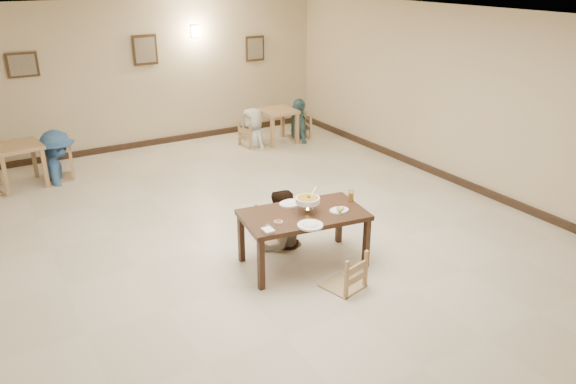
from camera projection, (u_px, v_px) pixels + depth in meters
floor at (259, 235)px, 8.07m from camera, size 10.00×10.00×0.00m
ceiling at (254, 18)px, 6.93m from camera, size 10.00×10.00×0.00m
wall_back at (142, 75)px, 11.47m from camera, size 10.00×0.00×10.00m
wall_right at (467, 100)px, 9.40m from camera, size 0.00×10.00×10.00m
baseboard_back at (149, 143)px, 11.99m from camera, size 8.00×0.06×0.12m
baseboard_right at (456, 180)px, 9.93m from camera, size 0.06×10.00×0.12m
picture_a at (22, 65)px, 10.23m from camera, size 0.55×0.04×0.45m
picture_b at (145, 50)px, 11.29m from camera, size 0.50×0.04×0.60m
picture_c at (255, 49)px, 12.54m from camera, size 0.45×0.04×0.55m
wall_sconce at (195, 31)px, 11.70m from camera, size 0.16×0.05×0.22m
main_table at (303, 219)px, 7.06m from camera, size 1.65×1.08×0.72m
chair_far at (274, 210)px, 7.68m from camera, size 0.46×0.46×0.97m
chair_near at (344, 253)px, 6.62m from camera, size 0.43×0.43×0.92m
main_diner at (280, 191)px, 7.52m from camera, size 0.88×0.75×1.58m
curry_warmer at (308, 200)px, 6.99m from camera, size 0.34×0.31×0.28m
rice_plate_far at (291, 203)px, 7.28m from camera, size 0.32×0.32×0.07m
rice_plate_near at (310, 225)px, 6.67m from camera, size 0.31×0.31×0.07m
fried_plate at (339, 210)px, 7.07m from camera, size 0.26×0.26×0.06m
chili_dish at (278, 222)px, 6.77m from camera, size 0.10×0.10×0.02m
napkin_cutlery at (268, 230)px, 6.55m from camera, size 0.15×0.24×0.03m
drink_glass at (351, 196)px, 7.36m from camera, size 0.07×0.07×0.15m
bg_table_left at (18, 153)px, 9.60m from camera, size 0.85×0.85×0.76m
bg_table_right at (278, 116)px, 12.02m from camera, size 0.72×0.72×0.72m
bg_chair_lr at (56, 151)px, 10.00m from camera, size 0.50×0.50×1.06m
bg_chair_rl at (252, 123)px, 11.84m from camera, size 0.46×0.46×0.99m
bg_chair_rr at (299, 115)px, 12.37m from camera, size 0.48×0.48×1.02m
bg_diner_b at (53, 131)px, 9.86m from camera, size 0.76×1.20×1.78m
bg_diner_c at (252, 108)px, 11.72m from camera, size 0.64×0.87×1.62m
bg_diner_d at (299, 99)px, 12.23m from camera, size 0.71×1.11×1.76m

